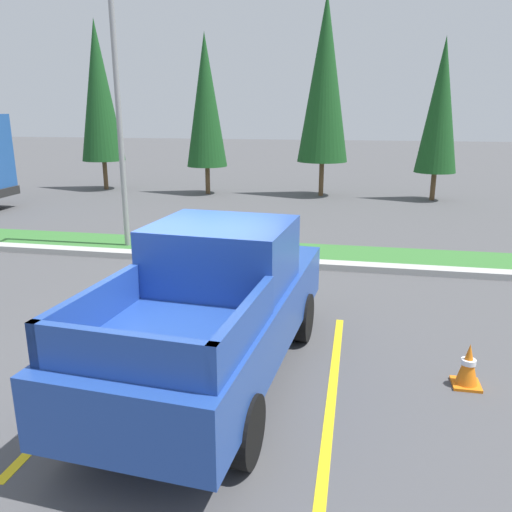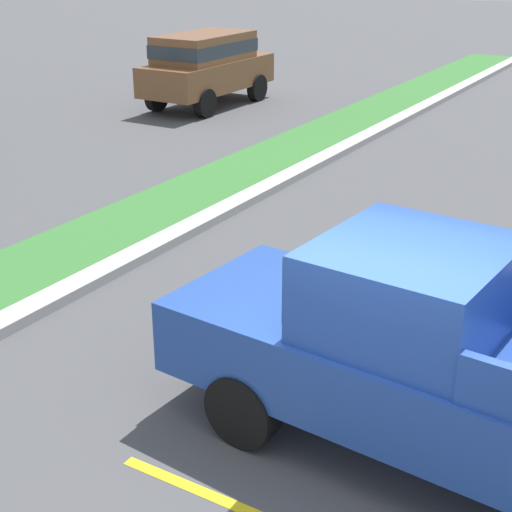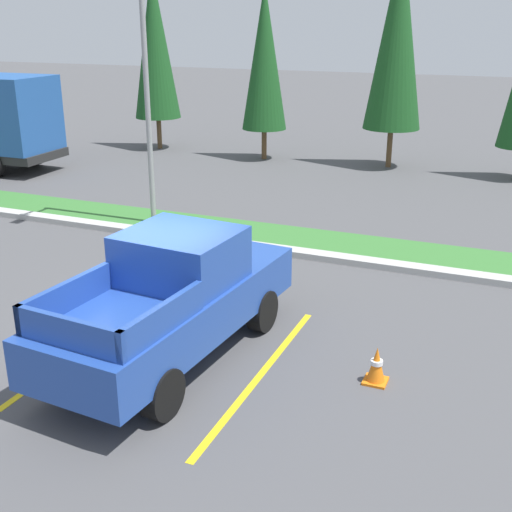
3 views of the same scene
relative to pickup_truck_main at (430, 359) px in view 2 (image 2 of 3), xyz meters
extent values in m
plane|color=#4C4C4F|center=(-0.57, 0.40, -1.04)|extent=(120.00, 120.00, 0.00)
cube|color=yellow|center=(1.55, -0.05, -1.04)|extent=(0.12, 4.80, 0.01)
cylinder|color=black|center=(-0.73, 1.56, -0.66)|extent=(0.34, 0.78, 0.76)
cylinder|color=black|center=(0.97, 1.43, -0.66)|extent=(0.34, 0.78, 0.76)
cube|color=#23479E|center=(0.00, -0.05, -0.16)|extent=(2.30, 5.33, 0.76)
cube|color=#23479E|center=(0.02, 0.25, 0.64)|extent=(1.88, 1.73, 0.84)
cube|color=#2D3842|center=(0.08, 1.07, 0.69)|extent=(1.62, 0.19, 0.63)
cube|color=silver|center=(0.20, 2.49, -0.40)|extent=(1.81, 0.30, 0.28)
cylinder|color=black|center=(14.06, 11.95, -0.64)|extent=(0.80, 0.26, 0.80)
cylinder|color=black|center=(14.05, 10.25, -0.64)|extent=(0.80, 0.26, 0.80)
cylinder|color=black|center=(11.26, 11.95, -0.64)|extent=(0.80, 0.26, 0.80)
cylinder|color=black|center=(11.25, 10.25, -0.64)|extent=(0.80, 0.26, 0.80)
cube|color=brown|center=(12.66, 11.10, -0.12)|extent=(4.61, 1.85, 0.84)
cube|color=brown|center=(12.51, 11.10, 0.68)|extent=(3.11, 1.69, 0.76)
cube|color=#2D3842|center=(12.51, 11.10, 0.66)|extent=(3.15, 1.73, 0.36)
cube|color=orange|center=(3.27, 0.42, -1.02)|extent=(0.36, 0.36, 0.04)
cone|color=orange|center=(3.27, 0.42, -0.72)|extent=(0.28, 0.28, 0.56)
cylinder|color=white|center=(3.27, 0.42, -0.69)|extent=(0.19, 0.19, 0.07)
camera|label=1|loc=(1.74, -6.13, 2.46)|focal=36.33mm
camera|label=2|loc=(-5.94, -1.71, 3.52)|focal=52.94mm
camera|label=3|loc=(4.99, -8.50, 4.27)|focal=46.10mm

